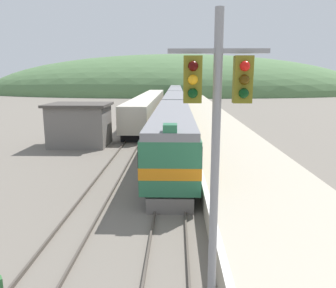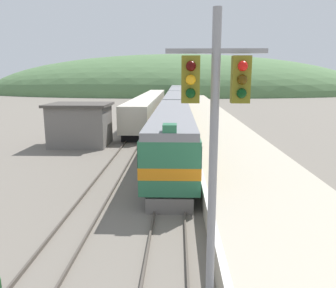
{
  "view_description": "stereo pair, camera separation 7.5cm",
  "coord_description": "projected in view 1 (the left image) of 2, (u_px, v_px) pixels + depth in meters",
  "views": [
    {
      "loc": [
        0.29,
        -1.55,
        6.35
      ],
      "look_at": [
        -0.22,
        18.08,
        2.29
      ],
      "focal_mm": 35.0,
      "sensor_mm": 36.0,
      "label": 1
    },
    {
      "loc": [
        0.36,
        -1.55,
        6.35
      ],
      "look_at": [
        -0.22,
        18.08,
        2.29
      ],
      "focal_mm": 35.0,
      "sensor_mm": 36.0,
      "label": 2
    }
  ],
  "objects": [
    {
      "name": "track_siding",
      "position": [
        157.0,
        106.0,
        71.42
      ],
      "size": [
        1.52,
        180.0,
        0.16
      ],
      "color": "#4C443D",
      "rests_on": "ground"
    },
    {
      "name": "distant_hills",
      "position": [
        176.0,
        93.0,
        126.62
      ],
      "size": [
        144.48,
        65.01,
        29.12
      ],
      "color": "#517547",
      "rests_on": "ground"
    },
    {
      "name": "carriage_fourth",
      "position": [
        176.0,
        92.0,
        93.28
      ],
      "size": [
        2.93,
        22.47,
        3.86
      ],
      "color": "black",
      "rests_on": "ground"
    },
    {
      "name": "platform",
      "position": [
        205.0,
        114.0,
        51.53
      ],
      "size": [
        6.3,
        140.0,
        1.06
      ],
      "color": "#B2A893",
      "rests_on": "ground"
    },
    {
      "name": "track_main",
      "position": [
        175.0,
        106.0,
        71.32
      ],
      "size": [
        1.52,
        180.0,
        0.16
      ],
      "color": "#4C443D",
      "rests_on": "ground"
    },
    {
      "name": "express_train_lead_car",
      "position": [
        173.0,
        133.0,
        25.06
      ],
      "size": [
        2.94,
        21.28,
        4.22
      ],
      "color": "black",
      "rests_on": "ground"
    },
    {
      "name": "station_shed",
      "position": [
        80.0,
        124.0,
        30.4
      ],
      "size": [
        5.61,
        4.64,
        3.92
      ],
      "color": "slate",
      "rests_on": "ground"
    },
    {
      "name": "carriage_third",
      "position": [
        175.0,
        97.0,
        70.42
      ],
      "size": [
        2.93,
        22.47,
        3.86
      ],
      "color": "black",
      "rests_on": "ground"
    },
    {
      "name": "carriage_second",
      "position": [
        175.0,
        106.0,
        47.57
      ],
      "size": [
        2.93,
        22.47,
        3.86
      ],
      "color": "black",
      "rests_on": "ground"
    },
    {
      "name": "siding_train",
      "position": [
        149.0,
        106.0,
        50.46
      ],
      "size": [
        2.9,
        39.7,
        3.55
      ],
      "color": "black",
      "rests_on": "ground"
    },
    {
      "name": "signal_mast_main",
      "position": [
        216.0,
        132.0,
        7.4
      ],
      "size": [
        2.2,
        0.42,
        7.79
      ],
      "color": "gray",
      "rests_on": "ground"
    }
  ]
}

